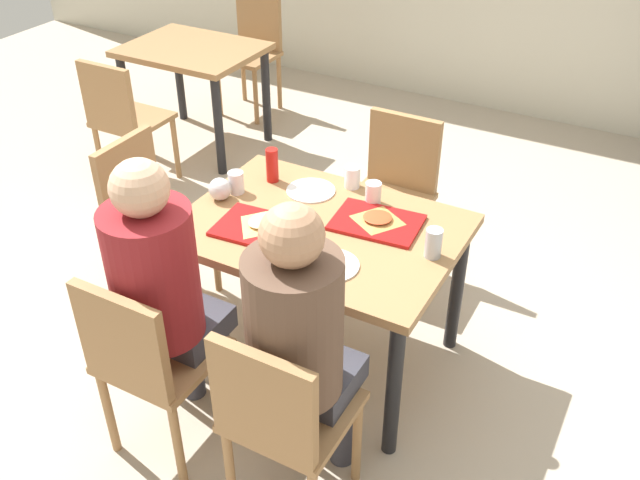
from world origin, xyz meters
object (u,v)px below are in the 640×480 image
at_px(plastic_cup_a, 352,177).
at_px(plastic_cup_b, 281,262).
at_px(background_chair_far, 253,46).
at_px(plastic_cup_d, 373,193).
at_px(person_in_brown_jacket, 300,336).
at_px(paper_plate_near_edge, 331,265).
at_px(condiment_bottle, 272,165).
at_px(tray_red_near, 260,228).
at_px(chair_near_left, 147,358).
at_px(paper_plate_center, 311,190).
at_px(chair_near_right, 280,416).
at_px(chair_far_side, 395,186).
at_px(person_in_red, 163,284).
at_px(background_table, 194,64).
at_px(pizza_slice_b, 378,218).
at_px(background_chair_near, 122,116).
at_px(chair_left_end, 148,210).
at_px(pizza_slice_a, 262,222).
at_px(main_table, 320,244).
at_px(foil_bundle, 220,189).
at_px(tray_red_far, 377,222).
at_px(soda_can, 434,243).

relative_size(plastic_cup_a, plastic_cup_b, 1.00).
distance_m(plastic_cup_b, background_chair_far, 3.21).
bearing_deg(plastic_cup_b, plastic_cup_d, 82.13).
xyz_separation_m(person_in_brown_jacket, paper_plate_near_edge, (-0.11, 0.43, -0.03)).
bearing_deg(condiment_bottle, tray_red_near, -65.26).
distance_m(chair_near_left, paper_plate_center, 1.06).
xyz_separation_m(chair_near_right, chair_far_side, (-0.29, 1.60, 0.00)).
bearing_deg(plastic_cup_d, chair_near_left, -110.61).
xyz_separation_m(person_in_red, background_table, (-1.53, 2.18, -0.16)).
bearing_deg(pizza_slice_b, background_chair_near, 161.99).
xyz_separation_m(paper_plate_near_edge, plastic_cup_b, (-0.14, -0.12, 0.05)).
xyz_separation_m(plastic_cup_d, condiment_bottle, (-0.49, -0.04, 0.03)).
bearing_deg(background_chair_near, chair_left_end, -42.35).
distance_m(pizza_slice_a, plastic_cup_b, 0.33).
bearing_deg(person_in_red, pizza_slice_b, 58.18).
relative_size(paper_plate_near_edge, plastic_cup_b, 2.20).
bearing_deg(pizza_slice_b, chair_near_right, -84.75).
distance_m(pizza_slice_b, plastic_cup_a, 0.32).
distance_m(main_table, tray_red_near, 0.27).
bearing_deg(chair_near_right, plastic_cup_a, 105.33).
height_order(tray_red_near, paper_plate_center, tray_red_near).
xyz_separation_m(plastic_cup_d, background_table, (-1.94, 1.25, -0.17)).
height_order(paper_plate_center, background_chair_near, background_chair_near).
bearing_deg(tray_red_near, person_in_brown_jacket, -46.43).
bearing_deg(paper_plate_center, pizza_slice_b, -14.80).
height_order(chair_near_right, background_chair_far, same).
height_order(chair_left_end, condiment_bottle, condiment_bottle).
xyz_separation_m(chair_far_side, paper_plate_center, (-0.17, -0.57, 0.22)).
bearing_deg(paper_plate_near_edge, chair_left_end, 168.57).
relative_size(pizza_slice_a, plastic_cup_b, 1.95).
bearing_deg(person_in_brown_jacket, foil_bundle, 140.56).
relative_size(pizza_slice_b, plastic_cup_d, 2.07).
relative_size(main_table, background_chair_far, 1.33).
bearing_deg(main_table, background_chair_far, 128.94).
relative_size(chair_near_left, paper_plate_near_edge, 3.93).
height_order(person_in_red, paper_plate_near_edge, person_in_red).
relative_size(chair_near_left, foil_bundle, 8.64).
bearing_deg(background_table, person_in_red, -54.85).
xyz_separation_m(chair_left_end, condiment_bottle, (0.58, 0.23, 0.29)).
distance_m(chair_near_right, background_chair_near, 2.64).
relative_size(tray_red_far, plastic_cup_b, 3.60).
xyz_separation_m(paper_plate_near_edge, background_chair_far, (-1.99, 2.48, -0.22)).
xyz_separation_m(person_in_brown_jacket, plastic_cup_b, (-0.26, 0.31, 0.02)).
bearing_deg(chair_near_right, plastic_cup_b, 120.10).
bearing_deg(plastic_cup_d, paper_plate_center, -171.77).
relative_size(main_table, background_table, 1.28).
xyz_separation_m(chair_near_left, chair_far_side, (0.29, 1.60, 0.00)).
bearing_deg(chair_near_right, tray_red_far, 95.33).
height_order(tray_red_far, foil_bundle, foil_bundle).
height_order(chair_near_right, soda_can, chair_near_right).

